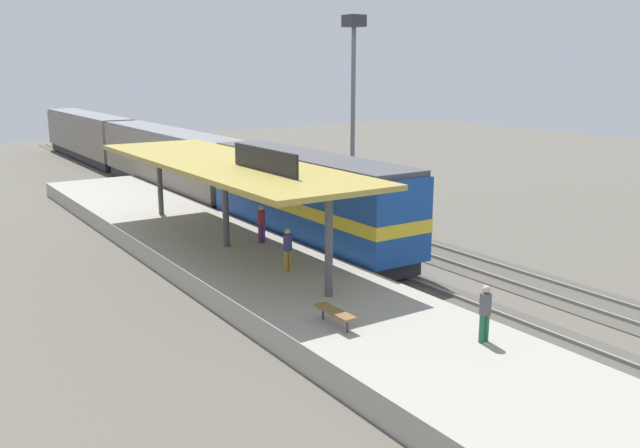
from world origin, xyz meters
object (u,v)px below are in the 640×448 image
object	(u,v)px
passenger_carriage_rear	(88,136)
passenger_carriage_front	(169,160)
person_walking	(288,248)
person_waiting	(261,222)
platform_bench	(335,312)
person_boarding	(485,311)
light_mast	(353,71)
locomotive	(307,200)

from	to	relation	value
passenger_carriage_rear	passenger_carriage_front	bearing A→B (deg)	-90.00
person_walking	passenger_carriage_front	bearing A→B (deg)	79.59
passenger_carriage_rear	person_waiting	xyz separation A→B (m)	(-3.02, -39.72, -0.46)
platform_bench	person_boarding	distance (m)	4.46
passenger_carriage_front	light_mast	bearing A→B (deg)	-54.90
person_walking	person_boarding	world-z (taller)	same
platform_bench	passenger_carriage_front	xyz separation A→B (m)	(6.00, 28.96, 0.97)
light_mast	person_waiting	xyz separation A→B (m)	(-10.82, -7.83, -6.54)
passenger_carriage_front	person_waiting	xyz separation A→B (m)	(-3.02, -18.92, -0.46)
person_boarding	passenger_carriage_front	bearing A→B (deg)	84.47
platform_bench	person_walking	world-z (taller)	person_walking
locomotive	person_walking	world-z (taller)	locomotive
platform_bench	person_boarding	world-z (taller)	person_boarding
light_mast	person_boarding	bearing A→B (deg)	-117.23
locomotive	platform_bench	bearing A→B (deg)	-118.71
passenger_carriage_front	person_waiting	bearing A→B (deg)	-99.08
passenger_carriage_rear	person_waiting	world-z (taller)	passenger_carriage_rear
person_waiting	person_boarding	world-z (taller)	same
passenger_carriage_front	light_mast	distance (m)	14.87
locomotive	passenger_carriage_front	size ratio (longest dim) A/B	0.72
passenger_carriage_front	person_walking	size ratio (longest dim) A/B	11.70
platform_bench	passenger_carriage_rear	world-z (taller)	passenger_carriage_rear
person_waiting	person_boarding	size ratio (longest dim) A/B	1.00
person_walking	person_waiting	bearing A→B (deg)	73.99
platform_bench	light_mast	xyz separation A→B (m)	(13.80, 17.86, 7.05)
light_mast	person_walking	distance (m)	18.38
person_waiting	person_boarding	bearing A→B (deg)	-90.45
platform_bench	locomotive	world-z (taller)	locomotive
locomotive	person_waiting	bearing A→B (deg)	-163.05
locomotive	light_mast	world-z (taller)	light_mast
light_mast	person_waiting	world-z (taller)	light_mast
locomotive	passenger_carriage_front	xyz separation A→B (m)	(0.00, 18.00, -0.10)
locomotive	passenger_carriage_front	bearing A→B (deg)	90.00
locomotive	person_walking	distance (m)	6.84
platform_bench	person_walking	distance (m)	5.92
passenger_carriage_front	person_boarding	distance (m)	32.48
locomotive	passenger_carriage_rear	world-z (taller)	locomotive
passenger_carriage_front	person_waiting	size ratio (longest dim) A/B	11.70
person_waiting	person_walking	xyz separation A→B (m)	(-1.26, -4.39, 0.00)
passenger_carriage_rear	light_mast	size ratio (longest dim) A/B	1.71
passenger_carriage_rear	person_walking	world-z (taller)	passenger_carriage_rear
platform_bench	locomotive	size ratio (longest dim) A/B	0.12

